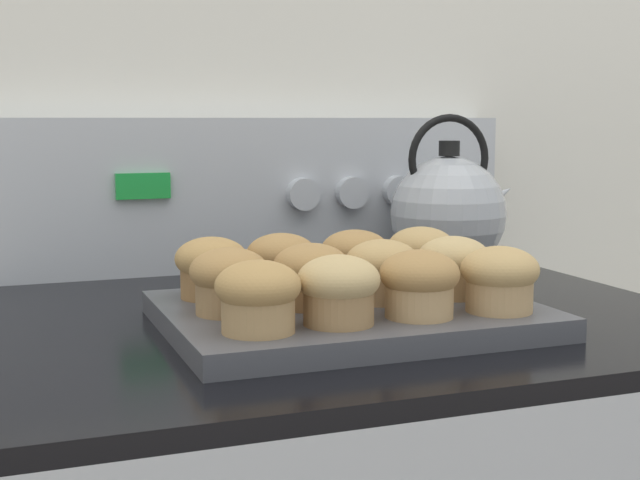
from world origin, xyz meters
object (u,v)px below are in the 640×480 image
(muffin_r0_c1, at_px, (339,289))
(muffin_r0_c2, at_px, (419,283))
(muffin_r2_c1, at_px, (281,262))
(muffin_r2_c3, at_px, (421,254))
(muffin_r2_c2, at_px, (355,258))
(muffin_r0_c0, at_px, (258,296))
(muffin_r1_c2, at_px, (382,270))
(muffin_r1_c0, at_px, (229,280))
(muffin_r1_c1, at_px, (311,274))
(muffin_r0_c3, at_px, (500,278))
(muffin_r1_c3, at_px, (454,266))
(tea_kettle, at_px, (449,212))
(muffin_r2_c0, at_px, (211,267))
(muffin_pan, at_px, (348,315))

(muffin_r0_c1, distance_m, muffin_r0_c2, 0.08)
(muffin_r2_c1, xyz_separation_m, muffin_r2_c3, (0.16, -0.00, 0.00))
(muffin_r2_c2, xyz_separation_m, muffin_r2_c3, (0.08, -0.00, 0.00))
(muffin_r0_c0, distance_m, muffin_r1_c2, 0.17)
(muffin_r1_c0, height_order, muffin_r1_c1, same)
(muffin_r0_c3, xyz_separation_m, muffin_r2_c2, (-0.08, 0.16, 0.00))
(muffin_r1_c2, height_order, muffin_r2_c3, same)
(muffin_r1_c1, relative_size, muffin_r1_c3, 1.00)
(muffin_r0_c0, bearing_deg, tea_kettle, 42.09)
(muffin_r1_c0, distance_m, tea_kettle, 0.44)
(muffin_r2_c3, bearing_deg, muffin_r1_c1, -153.25)
(muffin_r2_c0, bearing_deg, muffin_r1_c2, -27.06)
(muffin_r2_c2, bearing_deg, muffin_r0_c1, -117.56)
(muffin_r0_c3, xyz_separation_m, muffin_r2_c1, (-0.16, 0.16, 0.00))
(muffin_r0_c1, bearing_deg, muffin_r2_c1, 90.14)
(muffin_r1_c2, bearing_deg, muffin_r0_c2, -88.55)
(muffin_r1_c3, xyz_separation_m, muffin_r2_c1, (-0.16, 0.08, 0.00))
(muffin_r1_c2, bearing_deg, muffin_r1_c0, -179.85)
(muffin_r1_c0, relative_size, muffin_r2_c0, 1.00)
(muffin_r0_c1, bearing_deg, muffin_r0_c3, -1.36)
(muffin_r1_c1, distance_m, muffin_r2_c2, 0.11)
(muffin_r0_c0, distance_m, muffin_r0_c2, 0.15)
(muffin_r0_c0, height_order, tea_kettle, tea_kettle)
(muffin_r0_c1, xyz_separation_m, muffin_r2_c1, (-0.00, 0.16, 0.00))
(muffin_r1_c3, relative_size, muffin_r2_c0, 1.00)
(muffin_pan, distance_m, muffin_r1_c1, 0.06)
(muffin_r1_c1, relative_size, muffin_r2_c2, 1.00)
(muffin_r0_c3, height_order, tea_kettle, tea_kettle)
(muffin_r2_c1, bearing_deg, muffin_r2_c0, -177.88)
(muffin_r1_c0, height_order, muffin_r2_c3, same)
(muffin_r0_c1, height_order, muffin_r2_c3, same)
(muffin_r2_c0, relative_size, muffin_r2_c1, 1.00)
(muffin_r0_c2, distance_m, muffin_r1_c0, 0.17)
(muffin_r0_c3, distance_m, muffin_r1_c3, 0.08)
(muffin_r1_c1, xyz_separation_m, muffin_r2_c0, (-0.08, 0.08, 0.00))
(muffin_r1_c3, bearing_deg, muffin_r1_c2, 177.72)
(muffin_r2_c3, bearing_deg, muffin_r0_c0, -145.72)
(muffin_pan, xyz_separation_m, tea_kettle, (0.24, 0.24, 0.07))
(muffin_r1_c1, distance_m, muffin_r2_c3, 0.18)
(muffin_pan, bearing_deg, muffin_r0_c2, -62.95)
(muffin_r1_c2, bearing_deg, muffin_r0_c0, -152.01)
(muffin_r0_c3, bearing_deg, muffin_r1_c3, 93.81)
(muffin_r0_c0, xyz_separation_m, muffin_r1_c1, (0.08, 0.08, 0.00))
(muffin_pan, height_order, muffin_r0_c0, muffin_r0_c0)
(muffin_r0_c1, relative_size, tea_kettle, 0.35)
(muffin_pan, bearing_deg, muffin_r0_c0, -144.99)
(muffin_r2_c2, height_order, muffin_r2_c3, same)
(muffin_r2_c3, distance_m, tea_kettle, 0.21)
(muffin_r2_c0, bearing_deg, muffin_r0_c3, -34.03)
(muffin_r0_c0, relative_size, muffin_r0_c3, 1.00)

